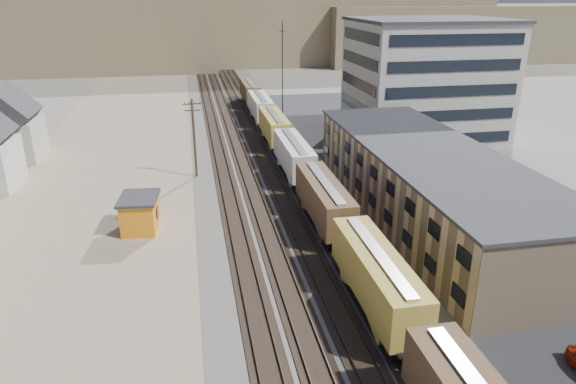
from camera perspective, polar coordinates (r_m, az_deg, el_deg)
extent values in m
cube|color=#4C4742|center=(75.07, -3.74, 4.17)|extent=(18.00, 200.00, 0.06)
cube|color=#7F6E57|center=(66.05, -20.05, 0.43)|extent=(24.00, 180.00, 0.03)
cube|color=#232326|center=(67.76, 16.77, 1.36)|extent=(26.00, 120.00, 0.04)
cube|color=black|center=(74.63, -7.56, 3.98)|extent=(2.60, 200.00, 0.08)
cube|color=#38281E|center=(74.56, -8.12, 4.04)|extent=(0.08, 200.00, 0.16)
cube|color=#38281E|center=(74.63, -7.02, 4.11)|extent=(0.08, 200.00, 0.16)
cube|color=black|center=(74.84, -5.27, 4.13)|extent=(2.60, 200.00, 0.08)
cube|color=#38281E|center=(74.74, -5.82, 4.18)|extent=(0.08, 200.00, 0.16)
cube|color=#38281E|center=(74.87, -4.72, 4.25)|extent=(0.08, 200.00, 0.16)
cube|color=black|center=(75.17, -2.99, 4.27)|extent=(2.60, 200.00, 0.08)
cube|color=#38281E|center=(75.04, -3.53, 4.33)|extent=(0.08, 200.00, 0.16)
cube|color=#38281E|center=(75.23, -2.45, 4.39)|extent=(0.08, 200.00, 0.16)
cube|color=black|center=(75.58, -0.88, 4.39)|extent=(2.60, 200.00, 0.08)
cube|color=#38281E|center=(75.43, -1.42, 4.45)|extent=(0.08, 200.00, 0.16)
cube|color=#38281E|center=(75.67, -0.34, 4.51)|extent=(0.08, 200.00, 0.16)
cube|color=black|center=(35.73, 12.49, -16.01)|extent=(2.20, 2.20, 0.90)
cube|color=black|center=(43.62, 7.34, -8.21)|extent=(2.20, 2.20, 0.90)
cube|color=#A6932C|center=(38.43, 9.82, -9.04)|extent=(3.00, 13.34, 3.40)
cube|color=#B7B7B2|center=(37.57, 9.99, -6.69)|extent=(0.90, 12.32, 0.16)
cube|color=black|center=(47.86, 5.49, -5.30)|extent=(2.20, 2.20, 0.90)
cube|color=black|center=(56.79, 2.67, -0.80)|extent=(2.20, 2.20, 0.90)
cube|color=#4F3322|center=(51.42, 4.02, -0.67)|extent=(3.00, 13.34, 3.40)
cube|color=#B7B7B2|center=(50.79, 4.07, 1.19)|extent=(0.90, 12.33, 0.16)
cube|color=black|center=(61.37, 1.58, 0.95)|extent=(2.20, 2.20, 0.90)
cube|color=black|center=(70.77, -0.19, 3.76)|extent=(2.20, 2.20, 0.90)
cube|color=#B0ADA5|center=(65.38, 0.64, 4.24)|extent=(3.00, 13.34, 3.40)
cube|color=#B7B7B2|center=(64.88, 0.65, 5.74)|extent=(0.90, 12.33, 0.16)
cube|color=black|center=(75.53, -0.90, 4.90)|extent=(2.20, 2.20, 0.90)
cube|color=black|center=(85.18, -2.10, 6.79)|extent=(2.20, 2.20, 0.90)
cube|color=#A6932C|center=(79.79, -1.55, 7.39)|extent=(3.00, 13.34, 3.40)
cube|color=#B7B7B2|center=(79.38, -1.56, 8.64)|extent=(0.90, 12.33, 0.16)
cube|color=black|center=(90.02, -2.60, 7.58)|extent=(2.20, 2.20, 0.90)
cube|color=black|center=(99.82, -3.47, 8.94)|extent=(2.20, 2.20, 0.90)
cube|color=#B0ADA5|center=(94.45, -3.09, 9.57)|extent=(3.00, 13.34, 3.40)
cube|color=#B7B7B2|center=(94.10, -3.11, 10.63)|extent=(0.90, 12.32, 0.16)
cube|color=black|center=(104.72, -3.85, 9.52)|extent=(2.20, 2.20, 0.90)
cube|color=black|center=(114.61, -4.50, 10.53)|extent=(2.20, 2.20, 0.90)
cube|color=#4F3322|center=(109.26, -4.22, 11.15)|extent=(3.00, 13.34, 3.40)
cube|color=#B7B7B2|center=(108.96, -4.24, 12.07)|extent=(0.90, 12.32, 0.16)
cube|color=tan|center=(55.18, 15.31, 0.82)|extent=(12.00, 40.00, 7.00)
cube|color=#2D2D30|center=(54.07, 15.67, 4.40)|extent=(12.40, 40.40, 0.30)
cube|color=black|center=(53.33, 9.31, -0.90)|extent=(0.12, 36.00, 1.20)
cube|color=black|center=(52.29, 9.50, 2.15)|extent=(0.12, 36.00, 1.20)
cube|color=#9E998E|center=(85.61, 14.98, 11.82)|extent=(22.00, 18.00, 18.00)
cube|color=#2D2D30|center=(84.68, 15.60, 17.95)|extent=(22.60, 18.60, 0.50)
cube|color=black|center=(81.48, 7.79, 11.88)|extent=(0.12, 16.00, 16.00)
cube|color=black|center=(77.66, 17.83, 10.61)|extent=(20.00, 0.12, 16.00)
cylinder|color=#382619|center=(65.49, -10.37, 5.83)|extent=(0.32, 0.32, 10.00)
cube|color=#382619|center=(64.48, -10.63, 9.60)|extent=(2.20, 0.14, 0.14)
cube|color=#382619|center=(64.64, -10.58, 8.90)|extent=(1.90, 0.14, 0.14)
cylinder|color=black|center=(64.45, -10.10, 9.76)|extent=(0.08, 0.08, 0.22)
cylinder|color=black|center=(83.57, -0.62, 12.30)|extent=(0.16, 0.16, 18.00)
cube|color=black|center=(82.72, -0.64, 17.44)|extent=(1.20, 0.08, 0.08)
cube|color=#9E998E|center=(82.60, -28.48, 5.17)|extent=(8.00, 8.00, 5.50)
cube|color=#2D2D30|center=(81.82, -28.92, 7.62)|extent=(8.15, 8.16, 8.15)
cube|color=brown|center=(179.07, -28.61, 15.32)|extent=(120.00, 40.00, 22.00)
cube|color=brown|center=(183.65, -1.99, 18.80)|extent=(140.00, 45.00, 28.00)
cube|color=brown|center=(198.06, 19.87, 16.35)|extent=(110.00, 38.00, 18.00)
cube|color=brown|center=(201.30, -11.92, 19.17)|extent=(200.00, 60.00, 32.00)
cube|color=orange|center=(52.83, -16.09, -2.39)|extent=(3.62, 4.59, 3.24)
cube|color=#2D2D30|center=(52.19, -16.29, -0.65)|extent=(4.09, 5.06, 0.27)
cube|color=black|center=(52.50, -14.31, -2.23)|extent=(0.21, 1.08, 1.08)
imported|color=navy|center=(84.22, 12.11, 6.10)|extent=(5.02, 4.86, 1.33)
imported|color=white|center=(90.38, 15.71, 6.84)|extent=(2.93, 4.54, 1.44)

